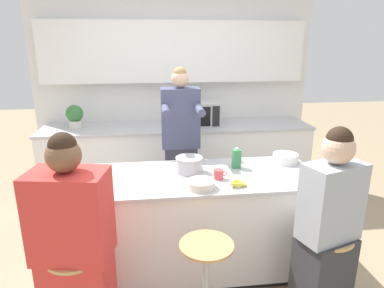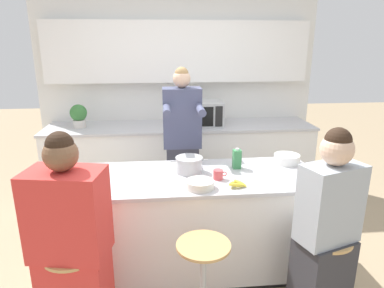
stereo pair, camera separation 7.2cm
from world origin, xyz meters
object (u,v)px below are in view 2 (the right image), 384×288
Objects in this scene: cooking_pot at (189,165)px; potted_plant at (79,115)px; kitchen_island at (193,223)px; bar_stool_rightmost at (320,276)px; fruit_bowl at (200,184)px; person_cooking at (182,153)px; person_wrapped_blanket at (72,252)px; bar_stool_center at (203,285)px; person_seated_near at (325,240)px; banana_bunch at (237,184)px; juice_carton at (237,159)px; microwave at (202,113)px; coffee_cup_near at (218,175)px.

potted_plant reaches higher than cooking_pot.
kitchen_island is 3.06× the size of bar_stool_rightmost.
fruit_bowl reaches higher than kitchen_island.
person_cooking reaches higher than cooking_pot.
kitchen_island is 0.53m from fruit_bowl.
fruit_bowl is at bearing -85.30° from person_cooking.
fruit_bowl is at bearing 38.35° from person_wrapped_blanket.
person_seated_near is at bearing -1.63° from bar_stool_center.
kitchen_island is at bearing -86.04° from person_cooking.
bar_stool_rightmost is 2.15× the size of cooking_pot.
cooking_pot reaches higher than bar_stool_rightmost.
person_wrapped_blanket is at bearing -158.33° from banana_bunch.
bar_stool_rightmost is 1.29m from cooking_pot.
bar_stool_rightmost is at bearing -56.78° from person_cooking.
fruit_bowl reaches higher than bar_stool_rightmost.
person_cooking is 0.71m from juice_carton.
banana_bunch is (0.33, -0.34, -0.04)m from cooking_pot.
juice_carton is at bearing 44.98° from person_wrapped_blanket.
bar_stool_rightmost is at bearing -47.26° from potted_plant.
microwave is at bearing 95.34° from juice_carton.
banana_bunch reaches higher than bar_stool_rightmost.
person_wrapped_blanket reaches higher than bar_stool_center.
microwave is at bearing 79.86° from kitchen_island.
coffee_cup_near reaches higher than bar_stool_center.
microwave is 1.70× the size of potted_plant.
juice_carton is at bearing 117.96° from bar_stool_rightmost.
microwave is at bearing 85.62° from person_seated_near.
fruit_bowl is at bearing -133.35° from juice_carton.
potted_plant reaches higher than juice_carton.
person_wrapped_blanket is 1.52m from juice_carton.
microwave reaches higher than potted_plant.
person_cooking is 0.82m from coffee_cup_near.
bar_stool_center is 0.84m from coffee_cup_near.
person_seated_near reaches higher than potted_plant.
person_wrapped_blanket is 4.64× the size of cooking_pot.
person_wrapped_blanket is (-0.79, -1.40, -0.16)m from person_cooking.
cooking_pot reaches higher than fruit_bowl.
banana_bunch is at bearing -88.76° from microwave.
fruit_bowl is (0.03, 0.43, 0.55)m from bar_stool_center.
person_wrapped_blanket is at bearing -178.39° from bar_stool_center.
cooking_pot is 0.48m from banana_bunch.
coffee_cup_near is at bearing 137.37° from bar_stool_rightmost.
kitchen_island is at bearing 50.92° from person_wrapped_blanket.
bar_stool_rightmost is 1.70m from person_wrapped_blanket.
person_wrapped_blanket is at bearing -145.29° from juice_carton.
banana_bunch is (0.28, -0.00, -0.01)m from fruit_bowl.
kitchen_island is 0.80m from person_cooking.
potted_plant reaches higher than bar_stool_center.
bar_stool_center is 0.76m from banana_bunch.
person_wrapped_blanket is 1.24m from banana_bunch.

